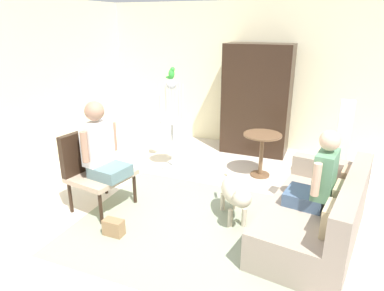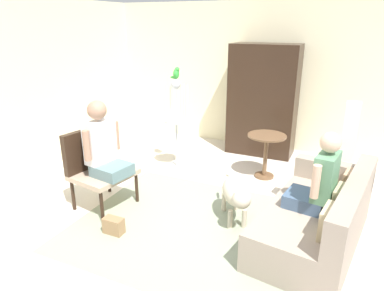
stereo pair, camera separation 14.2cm
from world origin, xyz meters
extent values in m
plane|color=beige|center=(0.00, 0.00, 0.00)|extent=(7.32, 7.32, 0.00)
cube|color=beige|center=(0.00, 2.91, 1.30)|extent=(6.70, 0.12, 2.59)
cube|color=beige|center=(-3.11, 0.30, 1.30)|extent=(0.12, 6.30, 2.59)
cube|color=gray|center=(-0.16, -0.25, 0.00)|extent=(2.59, 2.24, 0.01)
cube|color=gray|center=(1.13, 0.01, 0.20)|extent=(1.14, 1.85, 0.41)
cube|color=gray|center=(1.48, -0.05, 0.60)|extent=(0.44, 1.74, 0.39)
cube|color=gray|center=(1.25, 0.77, 0.53)|extent=(0.90, 0.31, 0.25)
cube|color=#C6B284|center=(1.28, -0.46, 0.55)|extent=(0.15, 0.33, 0.28)
cube|color=#C6B284|center=(1.36, 0.02, 0.55)|extent=(0.15, 0.33, 0.28)
cube|color=tan|center=(1.43, 0.48, 0.55)|extent=(0.14, 0.30, 0.28)
cylinder|color=black|center=(-1.05, -0.01, 0.20)|extent=(0.04, 0.04, 0.41)
cylinder|color=black|center=(-1.15, -0.60, 0.20)|extent=(0.04, 0.04, 0.41)
cylinder|color=black|center=(-1.57, 0.08, 0.20)|extent=(0.04, 0.04, 0.41)
cylinder|color=black|center=(-1.66, -0.51, 0.20)|extent=(0.04, 0.04, 0.41)
cube|color=tan|center=(-1.36, -0.26, 0.44)|extent=(0.72, 0.79, 0.06)
cube|color=black|center=(-1.62, -0.22, 0.72)|extent=(0.19, 0.70, 0.52)
cube|color=#415874|center=(1.03, 0.02, 0.48)|extent=(0.45, 0.43, 0.14)
cube|color=#598C66|center=(1.20, -0.01, 0.79)|extent=(0.24, 0.39, 0.48)
sphere|color=#DDB293|center=(1.20, -0.01, 1.15)|extent=(0.20, 0.20, 0.20)
cylinder|color=#DDB293|center=(1.13, -0.22, 0.81)|extent=(0.08, 0.08, 0.33)
cylinder|color=#DDB293|center=(1.20, 0.22, 0.81)|extent=(0.08, 0.08, 0.33)
cube|color=slate|center=(-1.21, -0.29, 0.54)|extent=(0.47, 0.45, 0.14)
cube|color=white|center=(-1.38, -0.26, 0.87)|extent=(0.24, 0.41, 0.52)
sphere|color=#A57A60|center=(-1.38, -0.26, 1.26)|extent=(0.23, 0.23, 0.23)
cylinder|color=#A57A60|center=(-1.30, -0.03, 0.89)|extent=(0.08, 0.08, 0.36)
cylinder|color=#A57A60|center=(-1.38, -0.49, 0.89)|extent=(0.08, 0.08, 0.36)
cylinder|color=brown|center=(0.28, 1.46, 0.66)|extent=(0.57, 0.57, 0.02)
cylinder|color=brown|center=(0.28, 1.46, 0.32)|extent=(0.06, 0.06, 0.65)
cylinder|color=brown|center=(0.28, 1.46, 0.01)|extent=(0.29, 0.29, 0.03)
ellipsoid|color=beige|center=(0.23, 0.11, 0.36)|extent=(0.52, 0.63, 0.27)
sphere|color=beige|center=(0.40, -0.19, 0.45)|extent=(0.21, 0.21, 0.21)
cone|color=beige|center=(0.45, -0.16, 0.55)|extent=(0.06, 0.06, 0.06)
cone|color=beige|center=(0.36, -0.21, 0.55)|extent=(0.06, 0.06, 0.06)
cylinder|color=beige|center=(0.05, 0.43, 0.40)|extent=(0.12, 0.18, 0.10)
cylinder|color=beige|center=(0.40, -0.02, 0.11)|extent=(0.06, 0.06, 0.23)
cylinder|color=beige|center=(0.26, -0.10, 0.11)|extent=(0.06, 0.06, 0.23)
cylinder|color=beige|center=(0.20, 0.33, 0.11)|extent=(0.06, 0.06, 0.23)
cylinder|color=beige|center=(0.06, 0.24, 0.11)|extent=(0.06, 0.06, 0.23)
cylinder|color=silver|center=(-1.10, 1.23, 0.01)|extent=(0.36, 0.36, 0.03)
cylinder|color=silver|center=(-1.10, 1.23, 0.39)|extent=(0.04, 0.04, 0.78)
cylinder|color=silver|center=(-1.10, 1.23, 0.79)|extent=(0.39, 0.39, 0.02)
cylinder|color=silver|center=(-0.91, 1.23, 1.08)|extent=(0.01, 0.01, 0.56)
cylinder|color=silver|center=(-0.95, 1.34, 1.08)|extent=(0.01, 0.01, 0.56)
cylinder|color=silver|center=(-1.04, 1.41, 1.08)|extent=(0.01, 0.01, 0.56)
cylinder|color=silver|center=(-1.15, 1.41, 1.08)|extent=(0.01, 0.01, 0.56)
cylinder|color=silver|center=(-1.25, 1.34, 1.08)|extent=(0.01, 0.01, 0.56)
cylinder|color=silver|center=(-1.28, 1.23, 1.08)|extent=(0.01, 0.01, 0.56)
cylinder|color=silver|center=(-1.25, 1.12, 1.08)|extent=(0.01, 0.01, 0.56)
cylinder|color=silver|center=(-1.15, 1.05, 1.08)|extent=(0.01, 0.01, 0.56)
cylinder|color=silver|center=(-1.04, 1.05, 1.08)|extent=(0.01, 0.01, 0.56)
cylinder|color=silver|center=(-0.95, 1.12, 1.08)|extent=(0.01, 0.01, 0.56)
sphere|color=silver|center=(-1.10, 1.23, 1.36)|extent=(0.16, 0.16, 0.16)
ellipsoid|color=green|center=(-1.09, 1.23, 1.51)|extent=(0.09, 0.10, 0.15)
sphere|color=green|center=(-1.07, 1.23, 1.58)|extent=(0.07, 0.07, 0.07)
cone|color=#D8BF4C|center=(-1.03, 1.23, 1.58)|extent=(0.03, 0.02, 0.02)
ellipsoid|color=green|center=(-1.13, 1.23, 1.46)|extent=(0.12, 0.03, 0.04)
cube|color=#4C4742|center=(1.37, 1.46, 0.03)|extent=(0.20, 0.20, 0.06)
cube|color=white|center=(1.37, 1.46, 0.66)|extent=(0.18, 0.18, 1.20)
cube|color=black|center=(-0.05, 2.50, 0.95)|extent=(1.14, 0.56, 1.90)
cube|color=#99724C|center=(-0.89, -0.74, 0.09)|extent=(0.23, 0.13, 0.19)
camera|label=1|loc=(1.17, -3.49, 2.24)|focal=32.67mm
camera|label=2|loc=(1.30, -3.43, 2.24)|focal=32.67mm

